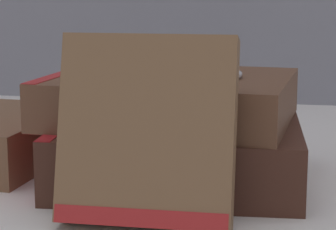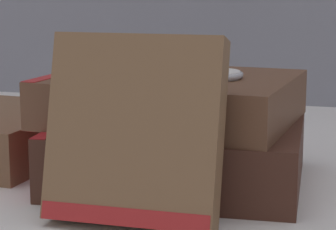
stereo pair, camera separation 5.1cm
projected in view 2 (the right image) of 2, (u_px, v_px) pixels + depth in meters
The scene contains 5 objects.
ground_plane at pixel (125, 184), 0.57m from camera, with size 3.00×3.00×0.00m, color silver.
book_flat_bottom at pixel (174, 152), 0.58m from camera, with size 0.20×0.17×0.05m.
book_flat_top at pixel (167, 98), 0.58m from camera, with size 0.21×0.17×0.04m.
book_leaning_front at pixel (135, 138), 0.47m from camera, with size 0.12×0.06×0.13m.
pocket_watch at pixel (214, 74), 0.56m from camera, with size 0.05×0.05×0.01m.
Camera 2 is at (0.18, -0.52, 0.16)m, focal length 75.00 mm.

